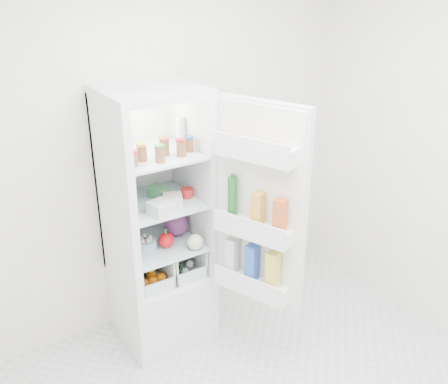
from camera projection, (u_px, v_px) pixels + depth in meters
room_walls at (308, 176)px, 2.23m from camera, size 3.02×3.02×2.61m
refrigerator at (156, 249)px, 3.46m from camera, size 0.60×0.60×1.80m
shelf_low at (160, 243)px, 3.38m from camera, size 0.49×0.53×0.01m
shelf_mid at (157, 202)px, 3.26m from camera, size 0.49×0.53×0.02m
shelf_top at (154, 154)px, 3.12m from camera, size 0.49×0.53×0.02m
crisper_left at (144, 265)px, 3.37m from camera, size 0.23×0.46×0.22m
crisper_right at (176, 255)px, 3.50m from camera, size 0.23×0.46×0.22m
condiment_jars at (162, 152)px, 3.02m from camera, size 0.46×0.16×0.08m
squeeze_bottle at (181, 131)px, 3.22m from camera, size 0.07×0.07×0.19m
tub_white at (161, 208)px, 3.05m from camera, size 0.16×0.16×0.09m
tub_cream at (173, 200)px, 3.18m from camera, size 0.16×0.16×0.07m
tin_red at (187, 193)px, 3.30m from camera, size 0.10×0.10×0.06m
tub_green at (158, 192)px, 3.29m from camera, size 0.13×0.16×0.08m
red_cabbage at (176, 224)px, 3.44m from camera, size 0.17×0.17×0.17m
bell_pepper at (166, 240)px, 3.30m from camera, size 0.10×0.10×0.10m
mushroom_bowl at (145, 245)px, 3.28m from camera, size 0.16×0.16×0.07m
salad_bag at (195, 242)px, 3.28m from camera, size 0.11×0.11×0.11m
citrus_pile at (146, 270)px, 3.37m from camera, size 0.20×0.31×0.16m
veg_pile at (178, 260)px, 3.52m from camera, size 0.16×0.30×0.10m
fridge_door at (259, 212)px, 3.02m from camera, size 0.36×0.58×1.30m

